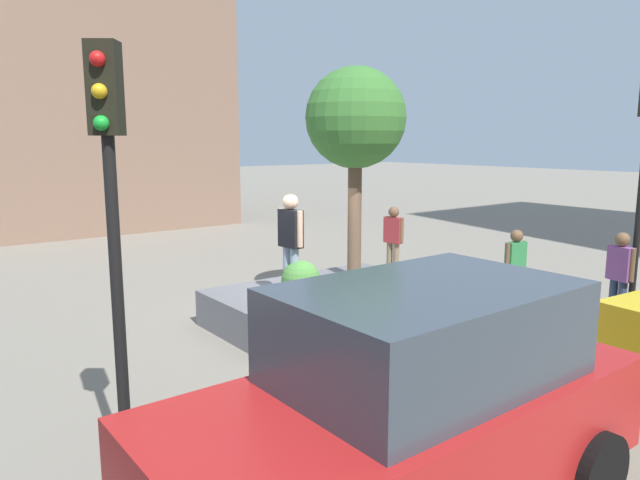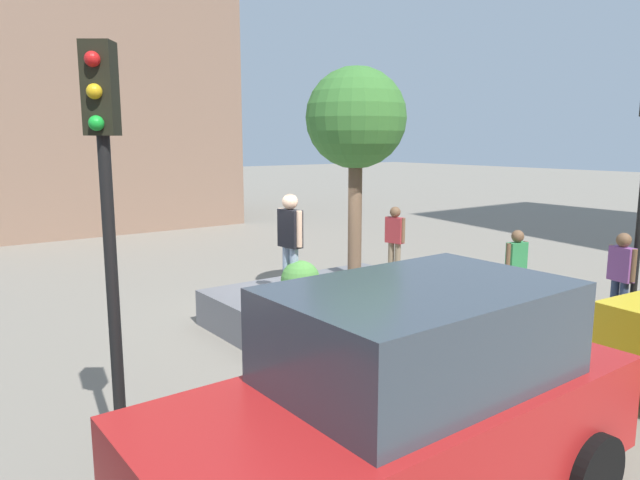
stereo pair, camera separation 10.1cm
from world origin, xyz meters
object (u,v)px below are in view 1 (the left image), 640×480
object	(u,v)px
skateboard	(291,295)
traffic_light_corner	(111,191)
passerby_with_bag	(393,236)
skateboarder	(291,237)
plaza_tree	(355,120)
bystander_watching	(515,263)
sedan_parked	(412,405)
planter_ledge	(320,303)
pedestrian_crossing	(620,271)

from	to	relation	value
skateboard	traffic_light_corner	bearing A→B (deg)	35.16
skateboard	passerby_with_bag	xyz separation A→B (m)	(-4.73, -2.26, 0.31)
skateboarder	passerby_with_bag	distance (m)	5.30
plaza_tree	bystander_watching	world-z (taller)	plaza_tree
sedan_parked	passerby_with_bag	xyz separation A→B (m)	(-6.83, -7.24, -0.09)
planter_ledge	skateboard	world-z (taller)	skateboard
sedan_parked	passerby_with_bag	bearing A→B (deg)	-133.36
sedan_parked	pedestrian_crossing	world-z (taller)	sedan_parked
traffic_light_corner	plaza_tree	bearing A→B (deg)	-150.54
traffic_light_corner	passerby_with_bag	world-z (taller)	traffic_light_corner
passerby_with_bag	pedestrian_crossing	bearing A→B (deg)	96.19
bystander_watching	passerby_with_bag	distance (m)	3.72
planter_ledge	bystander_watching	xyz separation A→B (m)	(-3.64, 1.83, 0.62)
skateboarder	pedestrian_crossing	distance (m)	6.27
skateboard	skateboarder	xyz separation A→B (m)	(0.00, 0.00, 1.05)
skateboard	bystander_watching	xyz separation A→B (m)	(-4.57, 1.45, 0.23)
skateboarder	plaza_tree	bearing A→B (deg)	-164.33
sedan_parked	bystander_watching	bearing A→B (deg)	-152.23
planter_ledge	pedestrian_crossing	world-z (taller)	pedestrian_crossing
skateboard	skateboarder	distance (m)	1.05
skateboarder	bystander_watching	size ratio (longest dim) A/B	1.08
sedan_parked	skateboarder	bearing A→B (deg)	-112.94
skateboard	skateboarder	bearing A→B (deg)	90.00
planter_ledge	bystander_watching	size ratio (longest dim) A/B	2.51
pedestrian_crossing	planter_ledge	bearing A→B (deg)	-39.24
pedestrian_crossing	skateboard	bearing A→B (deg)	-31.11
traffic_light_corner	sedan_parked	bearing A→B (deg)	130.12
sedan_parked	traffic_light_corner	bearing A→B (deg)	-49.88
plaza_tree	traffic_light_corner	world-z (taller)	plaza_tree
planter_ledge	traffic_light_corner	bearing A→B (deg)	32.89
bystander_watching	pedestrian_crossing	xyz separation A→B (m)	(-0.75, 1.76, 0.05)
plaza_tree	sedan_parked	distance (m)	7.36
sedan_parked	pedestrian_crossing	size ratio (longest dim) A/B	2.71
skateboarder	passerby_with_bag	size ratio (longest dim) A/B	1.01
skateboarder	bystander_watching	distance (m)	4.87
sedan_parked	planter_ledge	bearing A→B (deg)	-119.59
passerby_with_bag	bystander_watching	bearing A→B (deg)	87.59
sedan_parked	bystander_watching	xyz separation A→B (m)	(-6.68, -3.52, -0.16)
sedan_parked	passerby_with_bag	size ratio (longest dim) A/B	2.66
plaza_tree	bystander_watching	size ratio (longest dim) A/B	2.55
skateboarder	bystander_watching	xyz separation A→B (m)	(-4.57, 1.45, -0.82)
skateboarder	passerby_with_bag	bearing A→B (deg)	-154.42
skateboard	passerby_with_bag	distance (m)	5.25
plaza_tree	pedestrian_crossing	world-z (taller)	plaza_tree
planter_ledge	bystander_watching	distance (m)	4.12
plaza_tree	sedan_parked	size ratio (longest dim) A/B	0.89
plaza_tree	passerby_with_bag	distance (m)	4.31
plaza_tree	skateboarder	xyz separation A→B (m)	(1.94, 0.54, -2.06)
passerby_with_bag	sedan_parked	bearing A→B (deg)	46.64
sedan_parked	traffic_light_corner	distance (m)	3.41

